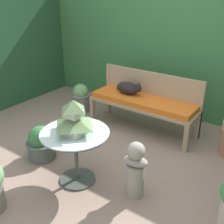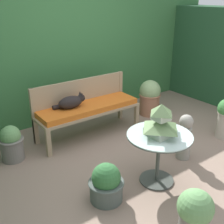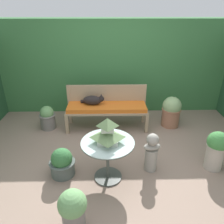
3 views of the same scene
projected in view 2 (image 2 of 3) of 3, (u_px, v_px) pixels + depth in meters
ground at (144, 163)px, 3.68m from camera, size 30.00×30.00×0.00m
foliage_hedge_back at (61, 56)px, 4.96m from camera, size 6.40×0.73×2.05m
garden_bench at (89, 109)px, 4.26m from camera, size 1.62×0.50×0.50m
bench_backrest at (80, 94)px, 4.35m from camera, size 1.62×0.06×0.84m
cat at (71, 102)px, 4.07m from camera, size 0.48×0.22×0.22m
patio_table at (159, 145)px, 3.14m from camera, size 0.73×0.73×0.61m
pagoda_birdhouse at (161, 122)px, 3.03m from camera, size 0.36×0.36×0.36m
garden_bust at (185, 136)px, 3.68m from camera, size 0.28×0.19×0.63m
potted_plant_table_far at (150, 97)px, 5.05m from camera, size 0.39×0.39×0.64m
potted_plant_path_edge at (194, 215)px, 2.40m from camera, size 0.31×0.31×0.54m
potted_plant_hedge_corner at (106, 184)px, 2.95m from camera, size 0.38×0.38×0.44m
potted_plant_bench_right at (11, 143)px, 3.67m from camera, size 0.33×0.33×0.49m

